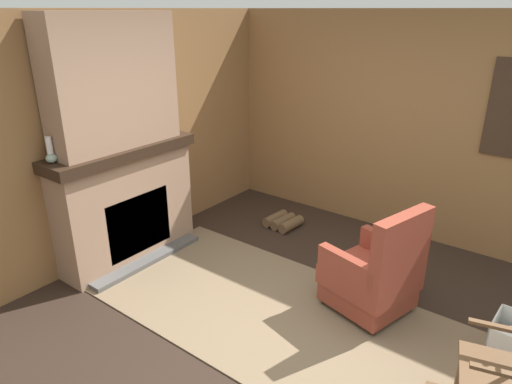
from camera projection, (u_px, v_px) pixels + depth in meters
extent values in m
plane|color=#2D2119|center=(297.00, 333.00, 3.83)|extent=(14.00, 14.00, 0.00)
cube|color=olive|center=(105.00, 141.00, 4.69)|extent=(0.06, 5.32, 2.54)
cube|color=olive|center=(416.00, 130.00, 5.12)|extent=(5.32, 0.06, 2.54)
cube|color=#9E7A60|center=(127.00, 208.00, 4.83)|extent=(0.40, 1.51, 1.14)
cube|color=black|center=(138.00, 223.00, 4.79)|extent=(0.08, 0.79, 0.64)
cube|color=#565451|center=(149.00, 261.00, 4.87)|extent=(0.16, 1.36, 0.06)
cube|color=black|center=(120.00, 151.00, 4.59)|extent=(0.50, 1.61, 0.11)
cube|color=#9E7A60|center=(112.00, 82.00, 4.34)|extent=(0.35, 1.33, 1.27)
cube|color=#7A664C|center=(290.00, 319.00, 4.00)|extent=(3.79, 1.68, 0.01)
cube|color=brown|center=(368.00, 291.00, 4.09)|extent=(0.78, 0.77, 0.24)
cube|color=brown|center=(369.00, 276.00, 4.03)|extent=(0.82, 0.81, 0.18)
cube|color=brown|center=(401.00, 249.00, 3.68)|extent=(0.28, 0.67, 0.61)
cube|color=brown|center=(348.00, 267.00, 3.82)|extent=(0.61, 0.24, 0.20)
cube|color=brown|center=(389.00, 247.00, 4.14)|extent=(0.61, 0.24, 0.20)
cylinder|color=#332319|center=(324.00, 301.00, 4.19)|extent=(0.06, 0.06, 0.06)
cylinder|color=#332319|center=(362.00, 282.00, 4.50)|extent=(0.06, 0.06, 0.06)
cylinder|color=#332319|center=(372.00, 332.00, 3.80)|extent=(0.06, 0.06, 0.06)
cylinder|color=#332319|center=(409.00, 308.00, 4.10)|extent=(0.06, 0.06, 0.06)
cylinder|color=brown|center=(460.00, 370.00, 3.13)|extent=(0.04, 0.04, 0.38)
cube|color=brown|center=(501.00, 377.00, 2.79)|extent=(0.59, 0.61, 0.02)
cube|color=brown|center=(512.00, 375.00, 2.53)|extent=(0.43, 0.15, 0.02)
cube|color=brown|center=(505.00, 329.00, 2.90)|extent=(0.43, 0.15, 0.02)
cylinder|color=brown|center=(275.00, 218.00, 5.77)|extent=(0.15, 0.38, 0.13)
cylinder|color=brown|center=(283.00, 221.00, 5.70)|extent=(0.15, 0.38, 0.13)
cylinder|color=brown|center=(291.00, 224.00, 5.62)|extent=(0.15, 0.38, 0.13)
cube|color=white|center=(492.00, 332.00, 3.59)|extent=(0.03, 0.40, 0.33)
ellipsoid|color=#99B29E|center=(51.00, 158.00, 4.06)|extent=(0.10, 0.10, 0.09)
cylinder|color=white|center=(49.00, 145.00, 4.02)|extent=(0.05, 0.05, 0.16)
cube|color=gray|center=(138.00, 134.00, 4.77)|extent=(0.16, 0.25, 0.12)
cube|color=silver|center=(143.00, 135.00, 4.73)|extent=(0.01, 0.04, 0.02)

